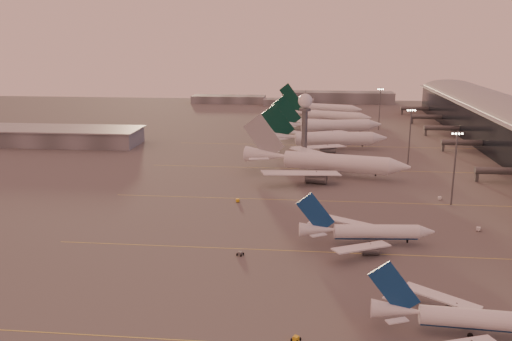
# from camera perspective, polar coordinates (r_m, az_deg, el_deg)

# --- Properties ---
(ground) EXTENTS (700.00, 700.00, 0.00)m
(ground) POSITION_cam_1_polar(r_m,az_deg,el_deg) (135.36, 2.16, -10.01)
(ground) COLOR #5C5959
(ground) RESTS_ON ground
(taxiway_markings) EXTENTS (180.00, 185.25, 0.02)m
(taxiway_markings) POSITION_cam_1_polar(r_m,az_deg,el_deg) (188.99, 12.39, -3.21)
(taxiway_markings) COLOR #E0CF4F
(taxiway_markings) RESTS_ON ground
(hangar) EXTENTS (82.00, 27.00, 8.50)m
(hangar) POSITION_cam_1_polar(r_m,az_deg,el_deg) (296.89, -19.79, 3.43)
(hangar) COLOR slate
(hangar) RESTS_ON ground
(radar_tower) EXTENTS (6.40, 6.40, 31.10)m
(radar_tower) POSITION_cam_1_polar(r_m,az_deg,el_deg) (245.70, 5.17, 6.06)
(radar_tower) COLOR #55585C
(radar_tower) RESTS_ON ground
(mast_b) EXTENTS (3.60, 0.56, 25.00)m
(mast_b) POSITION_cam_1_polar(r_m,az_deg,el_deg) (189.16, 20.18, 0.57)
(mast_b) COLOR #55585C
(mast_b) RESTS_ON ground
(mast_c) EXTENTS (3.60, 0.56, 25.00)m
(mast_c) POSITION_cam_1_polar(r_m,az_deg,el_deg) (240.76, 15.89, 3.67)
(mast_c) COLOR #55585C
(mast_c) RESTS_ON ground
(mast_d) EXTENTS (3.60, 0.56, 25.00)m
(mast_d) POSITION_cam_1_polar(r_m,az_deg,el_deg) (328.46, 12.89, 6.54)
(mast_d) COLOR #55585C
(mast_d) RESTS_ON ground
(distant_horizon) EXTENTS (165.00, 37.50, 9.00)m
(distant_horizon) POSITION_cam_1_polar(r_m,az_deg,el_deg) (451.37, 5.16, 7.58)
(distant_horizon) COLOR slate
(distant_horizon) RESTS_ON ground
(narrowbody_near) EXTENTS (36.00, 28.67, 14.06)m
(narrowbody_near) POSITION_cam_1_polar(r_m,az_deg,el_deg) (113.08, 21.13, -14.57)
(narrowbody_near) COLOR white
(narrowbody_near) RESTS_ON ground
(narrowbody_mid) EXTENTS (37.49, 29.83, 14.65)m
(narrowbody_mid) POSITION_cam_1_polar(r_m,az_deg,el_deg) (150.19, 11.54, -6.57)
(narrowbody_mid) COLOR white
(narrowbody_mid) RESTS_ON ground
(widebody_white) EXTENTS (67.14, 53.24, 23.94)m
(widebody_white) POSITION_cam_1_polar(r_m,az_deg,el_deg) (219.18, 7.28, 0.54)
(widebody_white) COLOR white
(widebody_white) RESTS_ON ground
(greentail_a) EXTENTS (62.26, 50.02, 22.65)m
(greentail_a) POSITION_cam_1_polar(r_m,az_deg,el_deg) (269.67, 7.32, 3.08)
(greentail_a) COLOR white
(greentail_a) RESTS_ON ground
(greentail_b) EXTENTS (62.35, 49.84, 22.92)m
(greentail_b) POSITION_cam_1_polar(r_m,az_deg,el_deg) (307.38, 7.59, 4.44)
(greentail_b) COLOR white
(greentail_b) RESTS_ON ground
(greentail_c) EXTENTS (56.94, 45.26, 21.40)m
(greentail_c) POSITION_cam_1_polar(r_m,az_deg,el_deg) (348.37, 7.40, 5.54)
(greentail_c) COLOR white
(greentail_c) RESTS_ON ground
(greentail_d) EXTENTS (58.15, 46.31, 21.68)m
(greentail_d) POSITION_cam_1_polar(r_m,az_deg,el_deg) (383.44, 6.79, 6.36)
(greentail_d) COLOR white
(greentail_d) RESTS_ON ground
(gsv_tug_near) EXTENTS (3.37, 3.90, 0.96)m
(gsv_tug_near) POSITION_cam_1_polar(r_m,az_deg,el_deg) (105.45, 4.22, -17.27)
(gsv_tug_near) COLOR gold
(gsv_tug_near) RESTS_ON ground
(gsv_tug_mid) EXTENTS (3.89, 3.20, 0.96)m
(gsv_tug_mid) POSITION_cam_1_polar(r_m,az_deg,el_deg) (141.04, -1.67, -8.75)
(gsv_tug_mid) COLOR #575A5C
(gsv_tug_mid) RESTS_ON ground
(gsv_truck_b) EXTENTS (6.26, 3.46, 2.39)m
(gsv_truck_b) POSITION_cam_1_polar(r_m,az_deg,el_deg) (170.03, 22.54, -5.54)
(gsv_truck_b) COLOR white
(gsv_truck_b) RESTS_ON ground
(gsv_truck_c) EXTENTS (6.21, 3.62, 2.37)m
(gsv_truck_c) POSITION_cam_1_polar(r_m,az_deg,el_deg) (183.85, -1.80, -2.98)
(gsv_truck_c) COLOR gold
(gsv_truck_c) RESTS_ON ground
(gsv_catering_b) EXTENTS (5.03, 2.43, 4.12)m
(gsv_catering_b) POSITION_cam_1_polar(r_m,az_deg,el_deg) (196.63, 18.87, -2.35)
(gsv_catering_b) COLOR white
(gsv_catering_b) RESTS_ON ground
(gsv_tug_far) EXTENTS (3.54, 3.55, 0.90)m
(gsv_tug_far) POSITION_cam_1_polar(r_m,az_deg,el_deg) (230.83, 9.54, 0.21)
(gsv_tug_far) COLOR white
(gsv_tug_far) RESTS_ON ground
(gsv_truck_d) EXTENTS (2.96, 6.33, 2.46)m
(gsv_truck_d) POSITION_cam_1_polar(r_m,az_deg,el_deg) (263.39, 1.00, 2.32)
(gsv_truck_d) COLOR white
(gsv_truck_d) RESTS_ON ground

